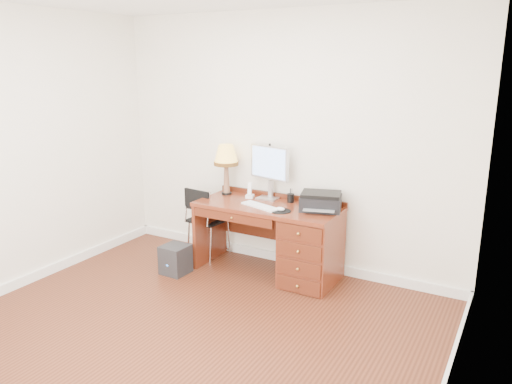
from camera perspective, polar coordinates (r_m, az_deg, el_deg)
The scene contains 12 objects.
ground at distance 4.34m, azimuth -7.68°, elevation -15.56°, with size 4.00×4.00×0.00m, color #3E1A0E.
room_shell at distance 4.77m, azimuth -3.08°, elevation -11.82°, with size 4.00×4.00×4.00m.
desk at distance 5.12m, azimuth 4.58°, elevation -5.57°, with size 1.50×0.67×0.75m.
monitor at distance 5.30m, azimuth 1.49°, elevation 3.04°, with size 0.50×0.21×0.57m.
keyboard at distance 5.06m, azimuth 0.52°, elevation -1.64°, with size 0.45×0.13×0.02m, color white.
mouse_pad at distance 4.92m, azimuth 2.80°, elevation -2.08°, with size 0.21×0.21×0.04m.
printer at distance 4.99m, azimuth 7.42°, elevation -1.05°, with size 0.47×0.41×0.18m.
leg_lamp at distance 5.48m, azimuth -3.43°, elevation 3.89°, with size 0.27×0.27×0.56m.
phone at distance 5.39m, azimuth -0.71°, elevation -0.16°, with size 0.10×0.10×0.17m.
pen_cup at distance 5.23m, azimuth 3.97°, elevation -0.69°, with size 0.07×0.07×0.09m, color black.
chair at distance 5.66m, azimuth -5.83°, elevation -2.71°, with size 0.43×0.43×0.82m.
equipment_box at distance 5.39m, azimuth -9.19°, elevation -7.60°, with size 0.26×0.26×0.31m, color black.
Camera 1 is at (2.30, -2.97, 2.17)m, focal length 35.00 mm.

